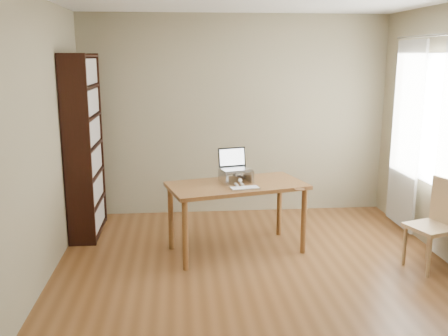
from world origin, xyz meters
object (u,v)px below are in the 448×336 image
desk (237,192)px  chair (438,222)px  bookshelf (85,146)px  laptop (235,164)px  keyboard (245,188)px  cat (235,176)px

desk → chair: size_ratio=1.74×
bookshelf → chair: bearing=-20.7°
laptop → keyboard: laptop is taller
bookshelf → chair: size_ratio=2.34×
keyboard → bookshelf: bearing=140.9°
bookshelf → cat: (1.69, -0.62, -0.24)m
laptop → cat: size_ratio=0.75×
cat → laptop: bearing=77.6°
desk → keyboard: bearing=-90.1°
cat → keyboard: bearing=-87.2°
laptop → chair: size_ratio=0.39×
desk → cat: bearing=76.6°
desk → laptop: 0.31m
bookshelf → desk: (1.69, -0.73, -0.40)m
chair → bookshelf: bearing=140.9°
keyboard → chair: (1.86, -0.41, -0.28)m
cat → chair: bearing=-28.4°
keyboard → chair: size_ratio=0.36×
laptop → keyboard: bearing=-95.4°
laptop → cat: 0.13m
keyboard → desk: bearing=93.8°
bookshelf → laptop: bookshelf is taller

